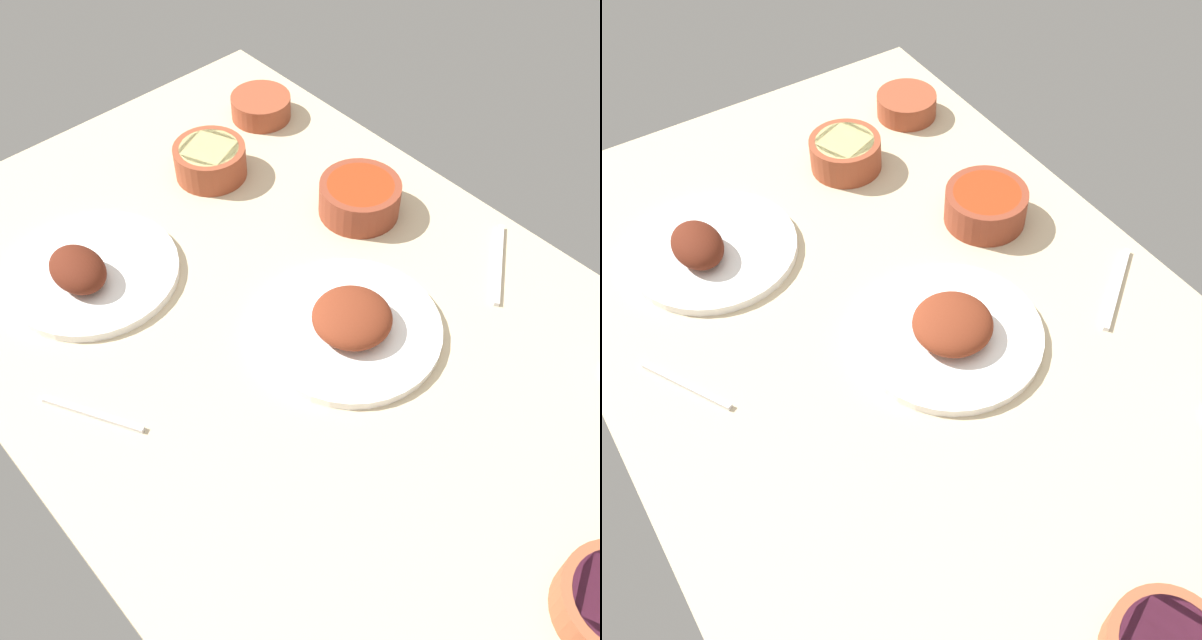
{
  "view_description": "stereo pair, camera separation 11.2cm",
  "coord_description": "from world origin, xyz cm",
  "views": [
    {
      "loc": [
        52.16,
        -47.35,
        92.79
      ],
      "look_at": [
        0.0,
        0.0,
        6.0
      ],
      "focal_mm": 40.2,
      "sensor_mm": 36.0,
      "label": 1
    },
    {
      "loc": [
        58.99,
        -38.51,
        92.79
      ],
      "look_at": [
        0.0,
        0.0,
        6.0
      ],
      "focal_mm": 40.2,
      "sensor_mm": 36.0,
      "label": 2
    }
  ],
  "objects": [
    {
      "name": "dining_table",
      "position": [
        0.0,
        0.0,
        2.0
      ],
      "size": [
        140.0,
        90.0,
        4.0
      ],
      "primitive_type": "cube",
      "color": "#C6B28E",
      "rests_on": "ground"
    },
    {
      "name": "bowl_potatoes",
      "position": [
        -39.32,
        12.85,
        7.36
      ],
      "size": [
        13.59,
        13.59,
        6.2
      ],
      "color": "brown",
      "rests_on": "dining_table"
    },
    {
      "name": "fork_loose",
      "position": [
        -8.15,
        -32.9,
        4.4
      ],
      "size": [
        14.74,
        8.63,
        0.8
      ],
      "primitive_type": "cube",
      "rotation": [
        0.0,
        0.0,
        3.64
      ],
      "color": "silver",
      "rests_on": "dining_table"
    },
    {
      "name": "plate_near_viewer",
      "position": [
        -31.34,
        -18.76,
        5.72
      ],
      "size": [
        28.58,
        28.58,
        6.81
      ],
      "color": "white",
      "rests_on": "dining_table"
    },
    {
      "name": "spoon_loose",
      "position": [
        12.68,
        34.2,
        4.4
      ],
      "size": [
        11.57,
        15.75,
        0.8
      ],
      "primitive_type": "cube",
      "rotation": [
        0.0,
        0.0,
        5.33
      ],
      "color": "silver",
      "rests_on": "dining_table"
    },
    {
      "name": "plate_center_main",
      "position": [
        5.94,
        5.24,
        5.96
      ],
      "size": [
        28.97,
        28.97,
        6.48
      ],
      "color": "white",
      "rests_on": "dining_table"
    },
    {
      "name": "bowl_cream",
      "position": [
        -47.03,
        31.84,
        6.59
      ],
      "size": [
        12.26,
        12.26,
        4.71
      ],
      "color": "brown",
      "rests_on": "dining_table"
    },
    {
      "name": "bowl_sauce",
      "position": [
        -12.94,
        26.16,
        7.43
      ],
      "size": [
        14.64,
        14.64,
        6.35
      ],
      "color": "brown",
      "rests_on": "dining_table"
    }
  ]
}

